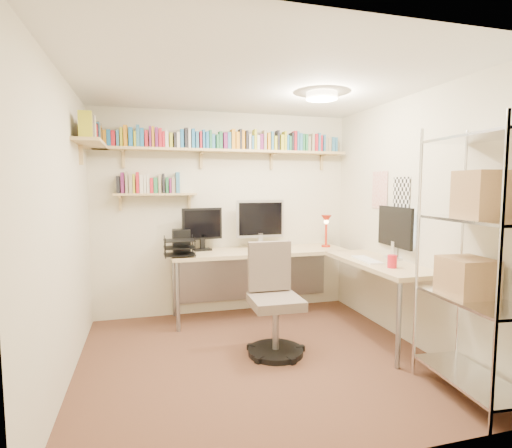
# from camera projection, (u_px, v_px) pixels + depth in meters

# --- Properties ---
(ground) EXTENTS (3.20, 3.20, 0.00)m
(ground) POSITION_uv_depth(u_px,v_px,m) (258.00, 358.00, 3.70)
(ground) COLOR #49311F
(ground) RESTS_ON ground
(room_shell) EXTENTS (3.24, 3.04, 2.52)m
(room_shell) POSITION_uv_depth(u_px,v_px,m) (258.00, 191.00, 3.56)
(room_shell) COLOR beige
(room_shell) RESTS_ON ground
(wall_shelves) EXTENTS (3.12, 1.09, 0.80)m
(wall_shelves) POSITION_uv_depth(u_px,v_px,m) (193.00, 149.00, 4.65)
(wall_shelves) COLOR tan
(wall_shelves) RESTS_ON ground
(corner_desk) EXTENTS (2.53, 2.09, 1.42)m
(corner_desk) POSITION_uv_depth(u_px,v_px,m) (278.00, 254.00, 4.64)
(corner_desk) COLOR #D4BF8A
(corner_desk) RESTS_ON ground
(office_chair) EXTENTS (0.55, 0.57, 1.05)m
(office_chair) POSITION_uv_depth(u_px,v_px,m) (274.00, 307.00, 3.82)
(office_chair) COLOR black
(office_chair) RESTS_ON ground
(wire_rack) EXTENTS (0.51, 0.92, 2.06)m
(wire_rack) POSITION_uv_depth(u_px,v_px,m) (475.00, 246.00, 2.93)
(wire_rack) COLOR silver
(wire_rack) RESTS_ON ground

